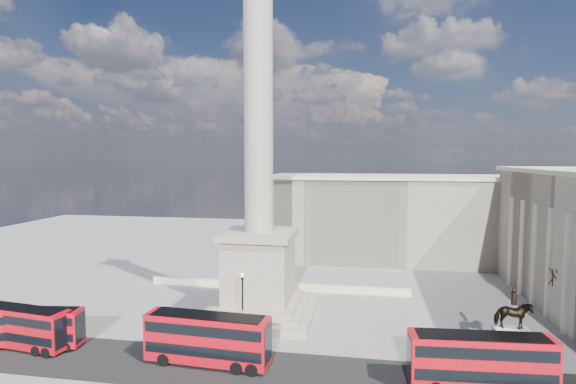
% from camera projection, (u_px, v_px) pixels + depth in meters
% --- Properties ---
extents(ground, '(180.00, 180.00, 0.00)m').
position_uv_depth(ground, '(250.00, 329.00, 52.80)').
color(ground, gray).
rests_on(ground, ground).
extents(asphalt_road, '(120.00, 9.00, 0.01)m').
position_uv_depth(asphalt_road, '(274.00, 373.00, 42.12)').
color(asphalt_road, black).
rests_on(asphalt_road, ground).
extents(nelsons_column, '(14.00, 14.00, 49.85)m').
position_uv_depth(nelsons_column, '(259.00, 215.00, 56.69)').
color(nelsons_column, '#A79B8B').
rests_on(nelsons_column, ground).
extents(balustrade_wall, '(40.00, 0.60, 1.10)m').
position_uv_depth(balustrade_wall, '(276.00, 286.00, 68.47)').
color(balustrade_wall, beige).
rests_on(balustrade_wall, ground).
extents(building_northeast, '(51.00, 17.00, 16.60)m').
position_uv_depth(building_northeast, '(400.00, 218.00, 88.02)').
color(building_northeast, '#BEB49B').
rests_on(building_northeast, ground).
extents(red_bus_a, '(10.53, 3.69, 4.18)m').
position_uv_depth(red_bus_a, '(34.00, 327.00, 47.62)').
color(red_bus_a, '#B70915').
rests_on(red_bus_a, ground).
extents(red_bus_b, '(12.43, 3.60, 4.98)m').
position_uv_depth(red_bus_b, '(208.00, 339.00, 43.57)').
color(red_bus_b, '#B70915').
rests_on(red_bus_b, ground).
extents(red_bus_c, '(12.30, 3.60, 4.92)m').
position_uv_depth(red_bus_c, '(482.00, 361.00, 38.78)').
color(red_bus_c, '#B70915').
rests_on(red_bus_c, ground).
extents(red_bus_e, '(11.08, 3.91, 4.40)m').
position_uv_depth(red_bus_e, '(22.00, 327.00, 47.41)').
color(red_bus_e, '#B70915').
rests_on(red_bus_e, ground).
extents(victorian_lamp, '(0.56, 0.56, 6.57)m').
position_uv_depth(victorian_lamp, '(242.00, 295.00, 53.13)').
color(victorian_lamp, black).
rests_on(victorian_lamp, ground).
extents(equestrian_statue, '(3.91, 2.93, 8.16)m').
position_uv_depth(equestrian_statue, '(512.00, 345.00, 41.66)').
color(equestrian_statue, beige).
rests_on(equestrian_statue, ground).
extents(bare_tree_far, '(1.88, 1.88, 7.68)m').
position_uv_depth(bare_tree_far, '(557.00, 274.00, 54.30)').
color(bare_tree_far, '#332319').
rests_on(bare_tree_far, ground).
extents(pedestrian_walking, '(0.74, 0.60, 1.74)m').
position_uv_depth(pedestrian_walking, '(418.00, 338.00, 48.17)').
color(pedestrian_walking, black).
rests_on(pedestrian_walking, ground).
extents(pedestrian_standing, '(0.86, 0.73, 1.54)m').
position_uv_depth(pedestrian_standing, '(427.00, 360.00, 43.14)').
color(pedestrian_standing, black).
rests_on(pedestrian_standing, ground).
extents(pedestrian_crossing, '(1.00, 1.03, 1.73)m').
position_uv_depth(pedestrian_crossing, '(420.00, 341.00, 47.28)').
color(pedestrian_crossing, black).
rests_on(pedestrian_crossing, ground).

